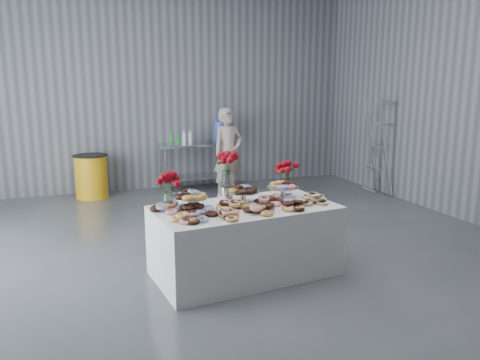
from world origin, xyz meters
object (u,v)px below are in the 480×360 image
at_px(water_jug, 221,129).
at_px(person, 228,153).
at_px(trash_barrel, 91,176).
at_px(display_table, 245,240).
at_px(prep_table, 197,158).
at_px(stepladder, 378,147).

height_order(water_jug, person, person).
relative_size(water_jug, trash_barrel, 0.71).
xyz_separation_m(person, trash_barrel, (-2.31, 0.81, -0.41)).
relative_size(display_table, prep_table, 1.27).
height_order(water_jug, trash_barrel, water_jug).
bearing_deg(stepladder, display_table, -144.15).
distance_m(water_jug, person, 0.89).
distance_m(display_table, stepladder, 4.40).
relative_size(person, trash_barrel, 2.06).
relative_size(water_jug, person, 0.35).
xyz_separation_m(person, stepladder, (2.61, -0.78, 0.10)).
bearing_deg(trash_barrel, prep_table, 0.00).
distance_m(trash_barrel, stepladder, 5.19).
height_order(display_table, water_jug, water_jug).
xyz_separation_m(prep_table, water_jug, (0.50, -0.00, 0.53)).
bearing_deg(trash_barrel, stepladder, -17.92).
relative_size(prep_table, water_jug, 2.71).
xyz_separation_m(display_table, stepladder, (3.54, 2.56, 0.52)).
distance_m(display_table, person, 3.50).
bearing_deg(stepladder, water_jug, 147.23).
bearing_deg(person, stepladder, -31.75).
height_order(prep_table, person, person).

